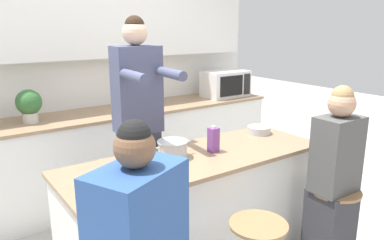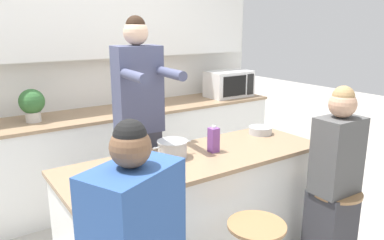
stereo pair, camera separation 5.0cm
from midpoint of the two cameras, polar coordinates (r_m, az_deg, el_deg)
The scene contains 13 objects.
wall_back at distance 4.14m, azimuth -14.98°, elevation 10.40°, with size 4.08×0.22×2.70m.
back_counter at distance 4.06m, azimuth -12.40°, elevation -5.11°, with size 3.79×0.66×0.93m.
kitchen_island at distance 2.83m, azimuth 0.29°, elevation -13.94°, with size 1.95×0.68×0.89m.
bar_stool_rightmost at distance 3.02m, azimuth 20.09°, elevation -15.37°, with size 0.38×0.38×0.65m.
person_cooking at distance 2.99m, azimuth -8.56°, elevation -2.42°, with size 0.39×0.61×1.86m.
person_seated_near at distance 2.87m, azimuth 20.21°, elevation -10.00°, with size 0.33×0.27×1.41m.
cooking_pot at distance 2.61m, azimuth -3.53°, elevation -4.45°, with size 0.30×0.21×0.12m.
fruit_bowl at distance 3.23m, azimuth 9.73°, elevation -1.51°, with size 0.19×0.19×0.06m.
coffee_cup_near at distance 2.12m, azimuth -12.69°, elevation -9.96°, with size 0.12×0.09×0.09m.
banana_bunch at distance 2.37m, azimuth -14.99°, elevation -8.06°, with size 0.13×0.09×0.04m.
juice_carton at distance 2.72m, azimuth 2.75°, elevation -3.00°, with size 0.07×0.07×0.20m.
microwave at distance 4.64m, azimuth 4.83°, elevation 5.53°, with size 0.56×0.34×0.31m.
potted_plant at distance 3.68m, azimuth -23.95°, elevation 2.23°, with size 0.23×0.23×0.30m.
Camera 1 is at (-1.48, -2.01, 1.80)m, focal length 35.00 mm.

